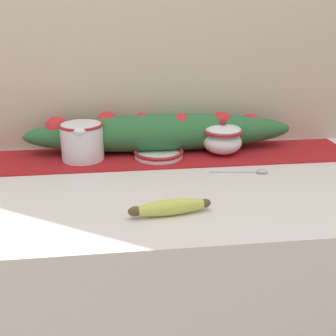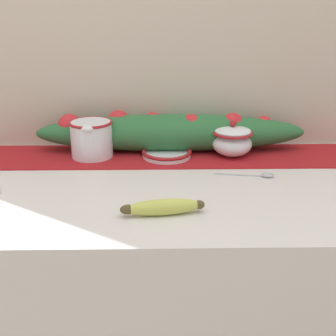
{
  "view_description": "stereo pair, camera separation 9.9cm",
  "coord_description": "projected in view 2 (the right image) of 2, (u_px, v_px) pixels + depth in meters",
  "views": [
    {
      "loc": [
        -0.13,
        -0.95,
        1.31
      ],
      "look_at": [
        -0.01,
        -0.03,
        0.96
      ],
      "focal_mm": 45.0,
      "sensor_mm": 36.0,
      "label": 1
    },
    {
      "loc": [
        -0.03,
        -0.96,
        1.31
      ],
      "look_at": [
        -0.01,
        -0.03,
        0.96
      ],
      "focal_mm": 45.0,
      "sensor_mm": 36.0,
      "label": 2
    }
  ],
  "objects": [
    {
      "name": "small_dish",
      "position": [
        167.0,
        153.0,
        1.21
      ],
      "size": [
        0.14,
        0.14,
        0.02
      ],
      "color": "white",
      "rests_on": "countertop"
    },
    {
      "name": "sugar_bowl",
      "position": [
        232.0,
        140.0,
        1.21
      ],
      "size": [
        0.12,
        0.12,
        0.11
      ],
      "color": "white",
      "rests_on": "countertop"
    },
    {
      "name": "spoon",
      "position": [
        262.0,
        175.0,
        1.07
      ],
      "size": [
        0.15,
        0.04,
        0.01
      ],
      "rotation": [
        0.0,
        0.0,
        -0.16
      ],
      "color": "#B7B7BC",
      "rests_on": "countertop"
    },
    {
      "name": "poinsettia_garland",
      "position": [
        169.0,
        132.0,
        1.25
      ],
      "size": [
        0.8,
        0.12,
        0.12
      ],
      "color": "#2D6B38",
      "rests_on": "countertop"
    },
    {
      "name": "table_runner",
      "position": [
        171.0,
        156.0,
        1.22
      ],
      "size": [
        1.11,
        0.21,
        0.0
      ],
      "primitive_type": "cube",
      "color": "#A8191E",
      "rests_on": "countertop"
    },
    {
      "name": "back_wall",
      "position": [
        170.0,
        50.0,
        1.25
      ],
      "size": [
        2.01,
        0.04,
        2.4
      ],
      "primitive_type": "cube",
      "color": "beige",
      "rests_on": "ground_plane"
    },
    {
      "name": "cream_pitcher",
      "position": [
        92.0,
        138.0,
        1.2
      ],
      "size": [
        0.12,
        0.14,
        0.11
      ],
      "color": "white",
      "rests_on": "countertop"
    },
    {
      "name": "countertop",
      "position": [
        172.0,
        329.0,
        1.2
      ],
      "size": [
        1.21,
        0.62,
        0.91
      ],
      "primitive_type": "cube",
      "color": "silver",
      "rests_on": "ground_plane"
    },
    {
      "name": "banana",
      "position": [
        163.0,
        207.0,
        0.87
      ],
      "size": [
        0.18,
        0.06,
        0.03
      ],
      "rotation": [
        0.0,
        0.0,
        0.13
      ],
      "color": "#CCD156",
      "rests_on": "countertop"
    }
  ]
}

